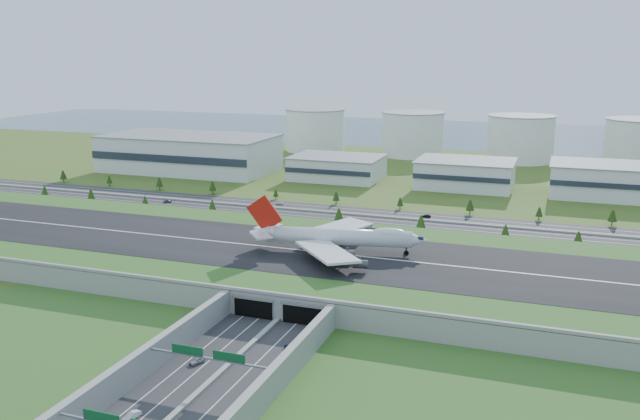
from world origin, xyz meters
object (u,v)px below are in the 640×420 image
(car_4, at_px, (168,201))
(car_5, at_px, (426,216))
(boeing_747, at_px, (337,237))
(car_0, at_px, (197,360))
(car_7, at_px, (280,203))
(car_1, at_px, (132,416))
(fuel_tank_a, at_px, (315,130))
(car_2, at_px, (288,348))

(car_4, height_order, car_5, car_4)
(boeing_747, height_order, car_0, boeing_747)
(car_0, relative_size, car_7, 1.05)
(car_0, bearing_deg, car_4, 146.48)
(boeing_747, bearing_deg, car_7, 112.75)
(car_1, bearing_deg, car_4, 130.41)
(car_5, bearing_deg, car_0, -6.93)
(car_0, relative_size, car_4, 1.07)
(fuel_tank_a, height_order, car_5, fuel_tank_a)
(car_1, xyz_separation_m, car_2, (20.15, 46.93, -0.10))
(boeing_747, height_order, car_2, boeing_747)
(car_4, bearing_deg, boeing_747, -141.28)
(car_5, xyz_separation_m, car_7, (-83.16, 2.22, -0.09))
(fuel_tank_a, relative_size, car_0, 10.09)
(car_1, bearing_deg, fuel_tank_a, 114.84)
(boeing_747, height_order, car_7, boeing_747)
(car_0, height_order, car_7, car_0)
(car_7, bearing_deg, car_5, 89.37)
(car_1, bearing_deg, car_2, 76.97)
(car_1, xyz_separation_m, car_7, (-56.82, 220.72, -0.11))
(car_0, xyz_separation_m, car_7, (-56.57, 189.94, -0.16))
(car_0, distance_m, car_4, 210.11)
(boeing_747, relative_size, car_7, 14.78)
(car_0, distance_m, car_1, 30.78)
(car_4, relative_size, car_7, 0.97)
(fuel_tank_a, xyz_separation_m, car_1, (111.40, -426.47, -16.58))
(boeing_747, relative_size, car_2, 13.94)
(fuel_tank_a, xyz_separation_m, car_7, (54.58, -205.75, -16.69))
(car_1, height_order, car_2, car_1)
(car_0, xyz_separation_m, car_4, (-118.64, 173.41, -0.06))
(car_1, distance_m, car_4, 236.28)
(car_5, bearing_deg, car_7, -90.40)
(car_7, bearing_deg, car_2, 24.79)
(car_4, bearing_deg, car_7, -93.26)
(boeing_747, xyz_separation_m, car_0, (-10.99, -88.90, -13.22))
(boeing_747, height_order, car_1, boeing_747)
(car_4, bearing_deg, car_0, -163.79)
(boeing_747, bearing_deg, fuel_tank_a, 100.69)
(car_2, height_order, car_7, car_2)
(fuel_tank_a, bearing_deg, car_7, -75.14)
(fuel_tank_a, height_order, car_2, fuel_tank_a)
(boeing_747, distance_m, car_0, 90.54)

